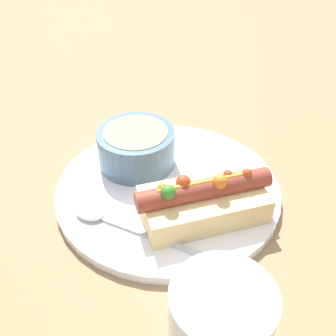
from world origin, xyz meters
TOP-DOWN VIEW (x-y plane):
  - ground_plane at (0.00, 0.00)m, footprint 4.00×4.00m
  - dinner_plate at (0.00, 0.00)m, footprint 0.29×0.29m
  - hot_dog at (-0.01, -0.07)m, footprint 0.16×0.14m
  - soup_bowl at (0.01, 0.07)m, footprint 0.11×0.11m
  - spoon at (-0.10, 0.01)m, footprint 0.07×0.18m

SIDE VIEW (x-z plane):
  - ground_plane at x=0.00m, z-range 0.00..0.00m
  - dinner_plate at x=0.00m, z-range 0.00..0.01m
  - spoon at x=-0.10m, z-range 0.01..0.02m
  - hot_dog at x=-0.01m, z-range 0.00..0.07m
  - soup_bowl at x=0.01m, z-range 0.01..0.07m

